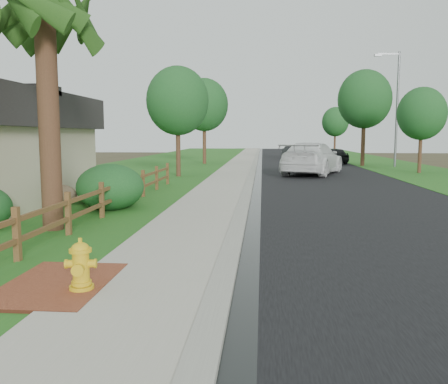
# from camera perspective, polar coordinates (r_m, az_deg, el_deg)

# --- Properties ---
(ground) EXTENTS (120.00, 120.00, 0.00)m
(ground) POSITION_cam_1_polar(r_m,az_deg,el_deg) (8.50, -2.59, -9.86)
(ground) COLOR #3A331F
(road) EXTENTS (8.00, 90.00, 0.02)m
(road) POSITION_cam_1_polar(r_m,az_deg,el_deg) (43.29, 9.36, 3.51)
(road) COLOR black
(road) RESTS_ON ground
(curb) EXTENTS (0.40, 90.00, 0.12)m
(curb) POSITION_cam_1_polar(r_m,az_deg,el_deg) (43.14, 3.78, 3.65)
(curb) COLOR gray
(curb) RESTS_ON ground
(wet_gutter) EXTENTS (0.50, 90.00, 0.00)m
(wet_gutter) POSITION_cam_1_polar(r_m,az_deg,el_deg) (43.14, 4.25, 3.59)
(wet_gutter) COLOR black
(wet_gutter) RESTS_ON road
(sidewalk) EXTENTS (2.20, 90.00, 0.10)m
(sidewalk) POSITION_cam_1_polar(r_m,az_deg,el_deg) (43.18, 2.06, 3.65)
(sidewalk) COLOR #A3A08E
(sidewalk) RESTS_ON ground
(grass_strip) EXTENTS (1.60, 90.00, 0.06)m
(grass_strip) POSITION_cam_1_polar(r_m,az_deg,el_deg) (43.31, -0.46, 3.63)
(grass_strip) COLOR #19591C
(grass_strip) RESTS_ON ground
(lawn_near) EXTENTS (9.00, 90.00, 0.04)m
(lawn_near) POSITION_cam_1_polar(r_m,az_deg,el_deg) (44.08, -7.22, 3.62)
(lawn_near) COLOR #19591C
(lawn_near) RESTS_ON ground
(verge_far) EXTENTS (6.00, 90.00, 0.04)m
(verge_far) POSITION_cam_1_polar(r_m,az_deg,el_deg) (44.39, 18.29, 3.35)
(verge_far) COLOR #19591C
(verge_far) RESTS_ON ground
(brick_patch) EXTENTS (1.60, 2.40, 0.11)m
(brick_patch) POSITION_cam_1_polar(r_m,az_deg,el_deg) (8.13, -19.37, -10.60)
(brick_patch) COLOR brown
(brick_patch) RESTS_ON ground
(ranch_fence) EXTENTS (0.12, 16.92, 1.10)m
(ranch_fence) POSITION_cam_1_polar(r_m,az_deg,el_deg) (15.31, -13.03, -0.18)
(ranch_fence) COLOR #4A3018
(ranch_fence) RESTS_ON ground
(palm_tree) EXTENTS (3.60, 3.60, 6.60)m
(palm_tree) POSITION_cam_1_polar(r_m,az_deg,el_deg) (13.11, -20.84, 20.00)
(palm_tree) COLOR #3D2719
(palm_tree) RESTS_ON ground
(fire_hydrant) EXTENTS (0.53, 0.42, 0.80)m
(fire_hydrant) POSITION_cam_1_polar(r_m,az_deg,el_deg) (7.59, -16.85, -8.52)
(fire_hydrant) COLOR gold
(fire_hydrant) RESTS_ON sidewalk
(white_suv) EXTENTS (4.88, 7.36, 1.98)m
(white_suv) POSITION_cam_1_polar(r_m,az_deg,el_deg) (30.09, 10.56, 3.99)
(white_suv) COLOR silver
(white_suv) RESTS_ON road
(dark_car_mid) EXTENTS (2.34, 4.28, 1.38)m
(dark_car_mid) POSITION_cam_1_polar(r_m,az_deg,el_deg) (42.30, 13.04, 4.30)
(dark_car_mid) COLOR black
(dark_car_mid) RESTS_ON road
(dark_car_far) EXTENTS (3.26, 4.81, 1.50)m
(dark_car_far) POSITION_cam_1_polar(r_m,az_deg,el_deg) (47.51, 8.95, 4.72)
(dark_car_far) COLOR black
(dark_car_far) RESTS_ON road
(streetlight) EXTENTS (2.02, 0.45, 8.74)m
(streetlight) POSITION_cam_1_polar(r_m,az_deg,el_deg) (39.06, 19.90, 10.11)
(streetlight) COLOR slate
(streetlight) RESTS_ON ground
(boulder) EXTENTS (1.21, 1.00, 0.71)m
(boulder) POSITION_cam_1_polar(r_m,az_deg,el_deg) (17.60, -18.96, -0.34)
(boulder) COLOR brown
(boulder) RESTS_ON ground
(shrub_b) EXTENTS (2.32, 2.32, 1.53)m
(shrub_b) POSITION_cam_1_polar(r_m,az_deg,el_deg) (15.86, -13.53, 0.57)
(shrub_b) COLOR #163F1B
(shrub_b) RESTS_ON ground
(shrub_c) EXTENTS (1.83, 1.83, 1.27)m
(shrub_c) POSITION_cam_1_polar(r_m,az_deg,el_deg) (17.65, -14.50, 0.75)
(shrub_c) COLOR #163F1B
(shrub_c) RESTS_ON ground
(tree_near_left) EXTENTS (3.63, 3.63, 6.43)m
(tree_near_left) POSITION_cam_1_polar(r_m,az_deg,el_deg) (28.10, -5.60, 10.84)
(tree_near_left) COLOR #3D2719
(tree_near_left) RESTS_ON ground
(tree_near_right) EXTENTS (3.06, 3.06, 5.51)m
(tree_near_right) POSITION_cam_1_polar(r_m,az_deg,el_deg) (33.04, 22.71, 8.68)
(tree_near_right) COLOR #3D2719
(tree_near_right) RESTS_ON ground
(tree_mid_left) EXTENTS (4.05, 4.05, 7.24)m
(tree_mid_left) POSITION_cam_1_polar(r_m,az_deg,el_deg) (40.65, -2.39, 10.42)
(tree_mid_left) COLOR #3D2719
(tree_mid_left) RESTS_ON ground
(tree_mid_right) EXTENTS (4.18, 4.18, 7.57)m
(tree_mid_right) POSITION_cam_1_polar(r_m,az_deg,el_deg) (39.46, 16.55, 10.64)
(tree_mid_right) COLOR #3D2719
(tree_mid_right) RESTS_ON ground
(tree_far_right) EXTENTS (3.11, 3.11, 5.73)m
(tree_far_right) POSITION_cam_1_polar(r_m,az_deg,el_deg) (57.02, 13.25, 8.22)
(tree_far_right) COLOR #3D2719
(tree_far_right) RESTS_ON ground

